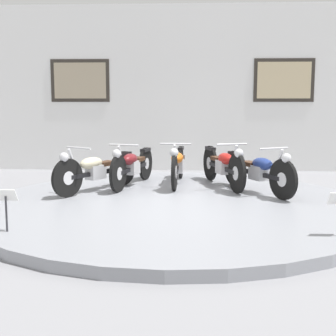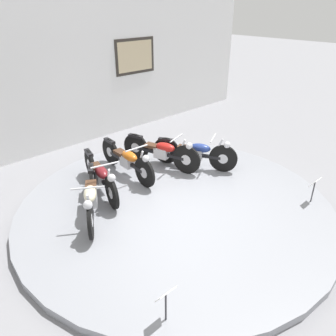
% 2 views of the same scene
% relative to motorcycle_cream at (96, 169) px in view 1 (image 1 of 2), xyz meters
% --- Properties ---
extents(ground_plane, '(60.00, 60.00, 0.00)m').
position_rel_motorcycle_cream_xyz_m(ground_plane, '(1.37, -0.75, -0.52)').
color(ground_plane, gray).
extents(display_platform, '(5.93, 5.93, 0.14)m').
position_rel_motorcycle_cream_xyz_m(display_platform, '(1.37, -0.75, -0.45)').
color(display_platform, gray).
rests_on(display_platform, ground_plane).
extents(back_wall, '(14.00, 0.22, 3.90)m').
position_rel_motorcycle_cream_xyz_m(back_wall, '(1.37, 3.52, 1.43)').
color(back_wall, white).
rests_on(back_wall, ground_plane).
extents(motorcycle_cream, '(1.12, 1.69, 0.79)m').
position_rel_motorcycle_cream_xyz_m(motorcycle_cream, '(0.00, 0.00, 0.00)').
color(motorcycle_cream, black).
rests_on(motorcycle_cream, display_platform).
extents(motorcycle_maroon, '(0.64, 1.93, 0.79)m').
position_rel_motorcycle_cream_xyz_m(motorcycle_maroon, '(0.55, 0.55, 0.00)').
color(motorcycle_maroon, black).
rests_on(motorcycle_maroon, display_platform).
extents(motorcycle_orange, '(0.54, 1.99, 0.80)m').
position_rel_motorcycle_cream_xyz_m(motorcycle_orange, '(1.37, 0.75, 0.01)').
color(motorcycle_orange, black).
rests_on(motorcycle_orange, display_platform).
extents(motorcycle_red, '(0.70, 1.95, 0.81)m').
position_rel_motorcycle_cream_xyz_m(motorcycle_red, '(2.19, 0.55, 0.02)').
color(motorcycle_red, black).
rests_on(motorcycle_red, display_platform).
extents(motorcycle_blue, '(0.97, 1.79, 0.79)m').
position_rel_motorcycle_cream_xyz_m(motorcycle_blue, '(2.74, -0.00, 0.01)').
color(motorcycle_blue, black).
rests_on(motorcycle_blue, display_platform).
extents(info_placard_front_left, '(0.26, 0.11, 0.51)m').
position_rel_motorcycle_cream_xyz_m(info_placard_front_left, '(-0.54, -2.53, -0.01)').
color(info_placard_front_left, '#333338').
rests_on(info_placard_front_left, display_platform).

